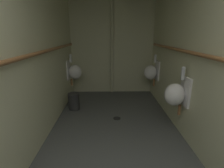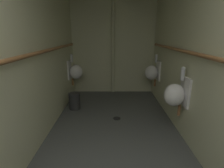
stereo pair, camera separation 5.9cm
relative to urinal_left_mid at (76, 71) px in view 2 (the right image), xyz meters
name	(u,v)px [view 2 (the right image)]	position (x,y,z in m)	size (l,w,h in m)	color
floor	(115,138)	(0.91, -1.62, -0.72)	(2.23, 4.37, 0.08)	#4C4F4C
wall_left	(36,55)	(-0.18, -1.62, 0.58)	(0.06, 4.37, 2.52)	beige
wall_right	(195,55)	(2.00, -1.62, 0.58)	(0.06, 4.37, 2.52)	beige
wall_back	(114,45)	(0.91, 0.53, 0.58)	(2.23, 0.06, 2.52)	beige
urinal_left_mid	(76,71)	(0.00, 0.00, 0.00)	(0.32, 0.30, 0.76)	white
urinal_right_mid	(176,94)	(1.82, -1.60, 0.00)	(0.32, 0.30, 0.76)	white
urinal_right_far	(153,72)	(1.82, -0.08, 0.00)	(0.32, 0.30, 0.76)	white
supply_pipe_left	(42,52)	(-0.09, -1.62, 0.62)	(0.06, 3.70, 0.06)	#936038
supply_pipe_right	(190,53)	(1.91, -1.66, 0.62)	(0.06, 3.63, 0.06)	#936038
standpipe_back_wall	(114,45)	(0.90, 0.42, 0.58)	(0.08, 0.08, 2.47)	beige
floor_drain	(117,118)	(0.97, -1.06, -0.68)	(0.14, 0.14, 0.01)	black
waste_bin	(75,101)	(0.08, -0.62, -0.51)	(0.23, 0.23, 0.35)	#2D2D2D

